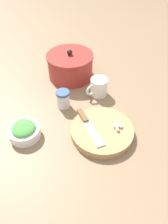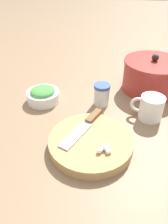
{
  "view_description": "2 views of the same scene",
  "coord_description": "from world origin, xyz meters",
  "px_view_note": "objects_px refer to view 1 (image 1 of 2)",
  "views": [
    {
      "loc": [
        -0.42,
        -0.45,
        0.69
      ],
      "look_at": [
        0.05,
        -0.03,
        0.08
      ],
      "focal_mm": 35.0,
      "sensor_mm": 36.0,
      "label": 1
    },
    {
      "loc": [
        0.11,
        -0.59,
        0.48
      ],
      "look_at": [
        0.03,
        -0.04,
        0.07
      ],
      "focal_mm": 35.0,
      "sensor_mm": 36.0,
      "label": 2
    }
  ],
  "objects_px": {
    "herb_bowl": "(24,131)",
    "stock_pot": "(70,66)",
    "garlic_cloves": "(117,126)",
    "spice_jar": "(63,99)",
    "cutting_board": "(102,131)",
    "chef_knife": "(88,124)",
    "coffee_mug": "(98,87)"
  },
  "relations": [
    {
      "from": "herb_bowl",
      "to": "stock_pot",
      "type": "relative_size",
      "value": 0.54
    },
    {
      "from": "garlic_cloves",
      "to": "spice_jar",
      "type": "distance_m",
      "value": 0.28
    },
    {
      "from": "cutting_board",
      "to": "chef_knife",
      "type": "relative_size",
      "value": 1.24
    },
    {
      "from": "coffee_mug",
      "to": "stock_pot",
      "type": "distance_m",
      "value": 0.21
    },
    {
      "from": "chef_knife",
      "to": "herb_bowl",
      "type": "relative_size",
      "value": 1.58
    },
    {
      "from": "chef_knife",
      "to": "garlic_cloves",
      "type": "xyz_separation_m",
      "value": [
        0.07,
        -0.1,
        0.0
      ]
    },
    {
      "from": "cutting_board",
      "to": "coffee_mug",
      "type": "relative_size",
      "value": 2.22
    },
    {
      "from": "spice_jar",
      "to": "coffee_mug",
      "type": "bearing_deg",
      "value": -19.88
    },
    {
      "from": "cutting_board",
      "to": "spice_jar",
      "type": "distance_m",
      "value": 0.24
    },
    {
      "from": "chef_knife",
      "to": "cutting_board",
      "type": "bearing_deg",
      "value": 138.68
    },
    {
      "from": "chef_knife",
      "to": "garlic_cloves",
      "type": "relative_size",
      "value": 4.28
    },
    {
      "from": "coffee_mug",
      "to": "garlic_cloves",
      "type": "bearing_deg",
      "value": -123.95
    },
    {
      "from": "spice_jar",
      "to": "chef_knife",
      "type": "bearing_deg",
      "value": -101.91
    },
    {
      "from": "chef_knife",
      "to": "garlic_cloves",
      "type": "distance_m",
      "value": 0.12
    },
    {
      "from": "herb_bowl",
      "to": "spice_jar",
      "type": "xyz_separation_m",
      "value": [
        0.23,
        0.01,
        0.01
      ]
    },
    {
      "from": "chef_knife",
      "to": "stock_pot",
      "type": "height_order",
      "value": "stock_pot"
    },
    {
      "from": "coffee_mug",
      "to": "stock_pot",
      "type": "height_order",
      "value": "stock_pot"
    },
    {
      "from": "chef_knife",
      "to": "stock_pot",
      "type": "relative_size",
      "value": 0.85
    },
    {
      "from": "herb_bowl",
      "to": "coffee_mug",
      "type": "height_order",
      "value": "coffee_mug"
    },
    {
      "from": "herb_bowl",
      "to": "spice_jar",
      "type": "height_order",
      "value": "spice_jar"
    },
    {
      "from": "cutting_board",
      "to": "herb_bowl",
      "type": "relative_size",
      "value": 1.96
    },
    {
      "from": "garlic_cloves",
      "to": "herb_bowl",
      "type": "bearing_deg",
      "value": 134.06
    },
    {
      "from": "chef_knife",
      "to": "stock_pot",
      "type": "xyz_separation_m",
      "value": [
        0.24,
        0.33,
        0.03
      ]
    },
    {
      "from": "garlic_cloves",
      "to": "coffee_mug",
      "type": "height_order",
      "value": "coffee_mug"
    },
    {
      "from": "cutting_board",
      "to": "chef_knife",
      "type": "xyz_separation_m",
      "value": [
        -0.02,
        0.05,
        0.02
      ]
    },
    {
      "from": "chef_knife",
      "to": "stock_pot",
      "type": "distance_m",
      "value": 0.4
    },
    {
      "from": "stock_pot",
      "to": "herb_bowl",
      "type": "bearing_deg",
      "value": -159.76
    },
    {
      "from": "stock_pot",
      "to": "cutting_board",
      "type": "bearing_deg",
      "value": -118.89
    },
    {
      "from": "cutting_board",
      "to": "herb_bowl",
      "type": "bearing_deg",
      "value": 133.64
    },
    {
      "from": "cutting_board",
      "to": "stock_pot",
      "type": "height_order",
      "value": "stock_pot"
    },
    {
      "from": "chef_knife",
      "to": "coffee_mug",
      "type": "bearing_deg",
      "value": -126.83
    },
    {
      "from": "herb_bowl",
      "to": "garlic_cloves",
      "type": "bearing_deg",
      "value": -45.94
    }
  ]
}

